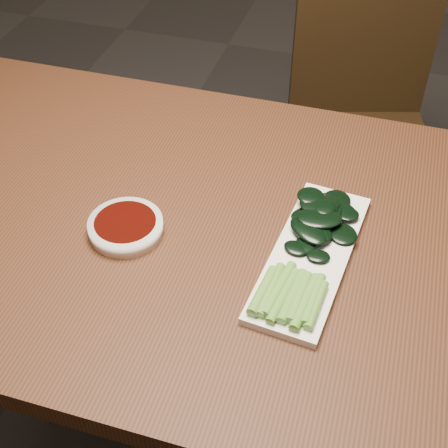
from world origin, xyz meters
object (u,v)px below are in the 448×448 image
Objects in this scene: sauce_bowl at (126,227)px; chair_far at (361,119)px; table at (213,251)px; serving_plate at (311,256)px; gai_lan at (312,241)px.

chair_far is at bearing 69.45° from sauce_bowl.
chair_far is at bearing 76.55° from table.
table is 0.83m from chair_far.
chair_far reaches higher than serving_plate.
sauce_bowl reaches higher than table.
chair_far is (0.19, 0.79, -0.19)m from table.
sauce_bowl is at bearing -153.13° from table.
serving_plate reaches higher than table.
gai_lan is (-0.00, 0.02, 0.02)m from serving_plate.
serving_plate is (0.31, 0.03, -0.01)m from sauce_bowl.
serving_plate is at bearing 5.27° from sauce_bowl.
table is at bearing 167.80° from serving_plate.
table is 1.57× the size of chair_far.
sauce_bowl is 0.36× the size of serving_plate.
chair_far is 0.95m from sauce_bowl.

